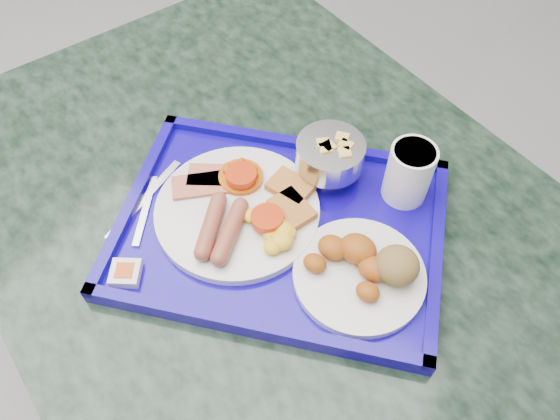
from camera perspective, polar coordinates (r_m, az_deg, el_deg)
name	(u,v)px	position (r m, az deg, el deg)	size (l,w,h in m)	color
floor	(34,330)	(1.70, -24.30, -11.38)	(6.00, 6.00, 0.00)	gray
table	(286,291)	(0.98, 0.68, -8.49)	(1.41, 1.18, 0.75)	slate
tray	(280,228)	(0.80, 0.00, -1.94)	(0.55, 0.48, 0.03)	#110395
main_plate	(243,210)	(0.80, -3.88, 0.01)	(0.24, 0.24, 0.04)	silver
bread_plate	(365,268)	(0.75, 8.87, -6.06)	(0.18, 0.18, 0.06)	silver
fruit_bowl	(330,155)	(0.82, 5.27, 5.76)	(0.10, 0.10, 0.07)	#BCBCBE
juice_cup	(409,172)	(0.82, 13.35, 3.92)	(0.07, 0.07, 0.09)	white
spoon	(182,194)	(0.84, -10.16, 1.68)	(0.10, 0.16, 0.01)	#BCBCBE
knife	(144,199)	(0.85, -13.98, 1.12)	(0.01, 0.17, 0.00)	#BCBCBE
jam_packet	(125,273)	(0.78, -15.85, -6.34)	(0.05, 0.05, 0.02)	white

